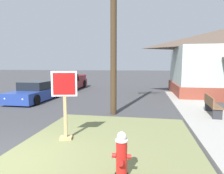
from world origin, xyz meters
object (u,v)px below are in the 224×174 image
at_px(stop_sign, 65,107).
at_px(parked_sedan_blue, 35,92).
at_px(pickup_truck_maroon, 70,83).
at_px(utility_pole, 114,14).
at_px(manhole_cover, 58,135).
at_px(street_bench, 212,104).
at_px(fire_hydrant, 122,156).

bearing_deg(stop_sign, parked_sedan_blue, 127.73).
bearing_deg(pickup_truck_maroon, parked_sedan_blue, -89.75).
distance_m(pickup_truck_maroon, utility_pole, 11.04).
relative_size(stop_sign, utility_pole, 0.24).
height_order(pickup_truck_maroon, utility_pole, utility_pole).
height_order(manhole_cover, street_bench, street_bench).
relative_size(manhole_cover, utility_pole, 0.08).
distance_m(fire_hydrant, utility_pole, 6.72).
relative_size(fire_hydrant, pickup_truck_maroon, 0.18).
xyz_separation_m(stop_sign, manhole_cover, (-0.48, 0.47, -1.08)).
bearing_deg(stop_sign, street_bench, 35.45).
relative_size(stop_sign, manhole_cover, 2.96).
bearing_deg(street_bench, fire_hydrant, -121.36).
bearing_deg(parked_sedan_blue, pickup_truck_maroon, 90.25).
bearing_deg(street_bench, manhole_cover, -150.32).
height_order(manhole_cover, utility_pole, utility_pole).
bearing_deg(manhole_cover, stop_sign, -44.94).
relative_size(manhole_cover, pickup_truck_maroon, 0.13).
bearing_deg(pickup_truck_maroon, stop_sign, -68.46).
bearing_deg(street_bench, parked_sedan_blue, 166.37).
distance_m(parked_sedan_blue, pickup_truck_maroon, 5.98).
distance_m(fire_hydrant, parked_sedan_blue, 10.33).
height_order(manhole_cover, parked_sedan_blue, parked_sedan_blue).
distance_m(manhole_cover, street_bench, 6.61).
relative_size(pickup_truck_maroon, utility_pole, 0.61).
distance_m(stop_sign, pickup_truck_maroon, 13.06).
bearing_deg(utility_pole, street_bench, 2.54).
height_order(fire_hydrant, utility_pole, utility_pole).
distance_m(manhole_cover, utility_pole, 5.67).
height_order(fire_hydrant, street_bench, fire_hydrant).
xyz_separation_m(stop_sign, street_bench, (5.24, 3.73, -0.50)).
distance_m(manhole_cover, pickup_truck_maroon, 12.45).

